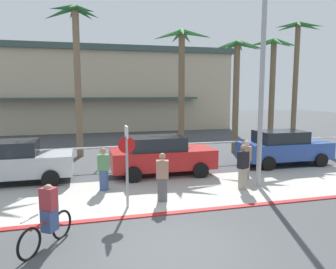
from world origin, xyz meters
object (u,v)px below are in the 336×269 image
stop_sign_bike_lane (127,155)px  car_red_2 (161,155)px  streetlight_curb (266,72)px  pedestrian_1 (104,171)px  palm_tree_2 (182,61)px  pedestrian_0 (162,179)px  palm_tree_3 (237,69)px  palm_tree_4 (273,67)px  car_silver_1 (12,162)px  car_blue_3 (283,147)px  pedestrian_2 (243,169)px  palm_tree_5 (297,55)px  cyclist_red_0 (48,217)px  palm_tree_1 (76,47)px  pedestrian_3 (246,161)px

stop_sign_bike_lane → car_red_2: size_ratio=0.58×
streetlight_curb → pedestrian_1: streetlight_curb is taller
stop_sign_bike_lane → palm_tree_2: bearing=62.5°
stop_sign_bike_lane → pedestrian_0: 1.54m
car_red_2 → palm_tree_3: bearing=36.8°
stop_sign_bike_lane → pedestrian_0: (1.19, 0.30, -0.93)m
palm_tree_4 → car_silver_1: palm_tree_4 is taller
streetlight_curb → car_red_2: streetlight_curb is taller
car_blue_3 → pedestrian_2: bearing=-140.3°
palm_tree_2 → pedestrian_2: bearing=-89.8°
palm_tree_5 → cyclist_red_0: bearing=-140.8°
palm_tree_3 → pedestrian_0: palm_tree_3 is taller
car_silver_1 → car_red_2: (5.93, -0.22, 0.00)m
palm_tree_1 → car_silver_1: (-2.49, -4.96, -5.06)m
pedestrian_0 → pedestrian_1: (-1.78, 1.69, -0.02)m
streetlight_curb → car_blue_3: bearing=46.4°
cyclist_red_0 → pedestrian_0: bearing=35.3°
pedestrian_1 → palm_tree_5: bearing=31.8°
car_blue_3 → cyclist_red_0: bearing=-149.5°
stop_sign_bike_lane → streetlight_curb: bearing=8.8°
palm_tree_2 → cyclist_red_0: bearing=-121.9°
palm_tree_2 → pedestrian_0: (-3.14, -8.01, -4.54)m
palm_tree_2 → pedestrian_3: (0.85, -6.16, -4.55)m
streetlight_curb → pedestrian_1: size_ratio=4.78×
streetlight_curb → pedestrian_0: bearing=-172.9°
palm_tree_2 → palm_tree_5: palm_tree_5 is taller
car_silver_1 → car_red_2: size_ratio=1.00×
car_red_2 → pedestrian_3: size_ratio=2.74×
palm_tree_2 → pedestrian_1: 9.22m
car_silver_1 → cyclist_red_0: (1.85, -5.88, -0.18)m
streetlight_curb → palm_tree_1: bearing=129.5°
stop_sign_bike_lane → car_red_2: 4.19m
streetlight_curb → pedestrian_2: bearing=176.0°
streetlight_curb → palm_tree_3: bearing=71.2°
streetlight_curb → palm_tree_5: bearing=49.7°
palm_tree_3 → pedestrian_3: bearing=-112.3°
streetlight_curb → car_silver_1: size_ratio=1.70×
palm_tree_4 → car_red_2: size_ratio=1.58×
pedestrian_0 → car_blue_3: bearing=28.0°
palm_tree_4 → palm_tree_5: bearing=30.2°
car_silver_1 → car_red_2: bearing=-2.1°
pedestrian_1 → car_silver_1: bearing=151.4°
streetlight_curb → pedestrian_2: size_ratio=4.48×
pedestrian_1 → palm_tree_1: bearing=97.5°
palm_tree_2 → pedestrian_2: (0.03, -7.47, -4.51)m
cyclist_red_0 → pedestrian_2: 7.09m
palm_tree_3 → car_red_2: 7.98m
palm_tree_1 → pedestrian_2: 11.13m
car_red_2 → cyclist_red_0: bearing=-125.7°
palm_tree_4 → pedestrian_1: 13.96m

